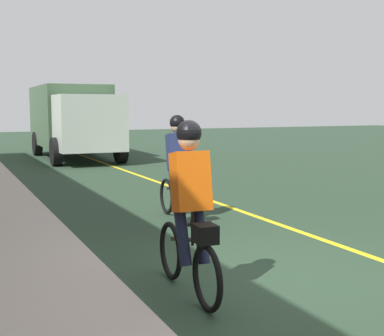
{
  "coord_description": "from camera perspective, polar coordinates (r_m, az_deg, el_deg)",
  "views": [
    {
      "loc": [
        -4.79,
        3.39,
        1.95
      ],
      "look_at": [
        2.76,
        -0.11,
        1.0
      ],
      "focal_mm": 49.64,
      "sensor_mm": 36.0,
      "label": 1
    }
  ],
  "objects": [
    {
      "name": "ground_plane",
      "position": [
        6.18,
        10.12,
        -11.98
      ],
      "size": [
        80.0,
        80.0,
        0.0
      ],
      "primitive_type": "plane",
      "color": "#253928"
    },
    {
      "name": "cyclist_lead",
      "position": [
        9.11,
        -1.52,
        -0.03
      ],
      "size": [
        1.71,
        0.38,
        1.83
      ],
      "rotation": [
        0.0,
        0.0,
        -0.05
      ],
      "color": "black",
      "rests_on": "ground"
    },
    {
      "name": "cyclist_follow",
      "position": [
        5.43,
        -0.22,
        -4.51
      ],
      "size": [
        1.71,
        0.38,
        1.83
      ],
      "rotation": [
        0.0,
        0.0,
        -0.05
      ],
      "color": "black",
      "rests_on": "ground"
    },
    {
      "name": "box_truck_background",
      "position": [
        20.9,
        -12.63,
        5.26
      ],
      "size": [
        6.74,
        2.6,
        2.78
      ],
      "rotation": [
        0.0,
        0.0,
        3.13
      ],
      "color": "#3F5A3D",
      "rests_on": "ground"
    }
  ]
}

